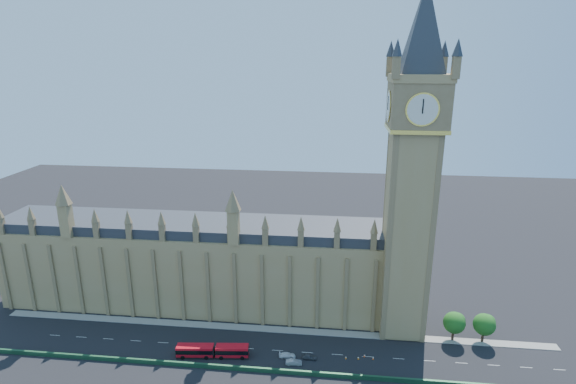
# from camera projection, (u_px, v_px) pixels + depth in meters

# --- Properties ---
(ground) EXTENTS (400.00, 400.00, 0.00)m
(ground) POSITION_uv_depth(u_px,v_px,m) (263.00, 349.00, 121.41)
(ground) COLOR black
(ground) RESTS_ON ground
(palace_westminster) EXTENTS (120.00, 20.00, 28.00)m
(palace_westminster) POSITION_uv_depth(u_px,v_px,m) (195.00, 263.00, 141.00)
(palace_westminster) COLOR #A3844E
(palace_westminster) RESTS_ON ground
(elizabeth_tower) EXTENTS (20.59, 20.59, 105.00)m
(elizabeth_tower) POSITION_uv_depth(u_px,v_px,m) (414.00, 144.00, 115.19)
(elizabeth_tower) COLOR #A3844E
(elizabeth_tower) RESTS_ON ground
(bridge_parapet) EXTENTS (160.00, 0.60, 1.20)m
(bridge_parapet) POSITION_uv_depth(u_px,v_px,m) (257.00, 370.00, 112.67)
(bridge_parapet) COLOR #1E4C2D
(bridge_parapet) RESTS_ON ground
(kerb_north) EXTENTS (160.00, 3.00, 0.16)m
(kerb_north) POSITION_uv_depth(u_px,v_px,m) (268.00, 329.00, 130.44)
(kerb_north) COLOR gray
(kerb_north) RESTS_ON ground
(tree_east_near) EXTENTS (6.00, 6.00, 8.50)m
(tree_east_near) POSITION_uv_depth(u_px,v_px,m) (455.00, 322.00, 123.99)
(tree_east_near) COLOR #382619
(tree_east_near) RESTS_ON ground
(tree_east_far) EXTENTS (6.00, 6.00, 8.50)m
(tree_east_far) POSITION_uv_depth(u_px,v_px,m) (485.00, 324.00, 123.16)
(tree_east_far) COLOR #382619
(tree_east_far) RESTS_ON ground
(red_bus) EXTENTS (19.15, 4.60, 3.23)m
(red_bus) POSITION_uv_depth(u_px,v_px,m) (213.00, 351.00, 118.13)
(red_bus) COLOR red
(red_bus) RESTS_ON ground
(car_grey) EXTENTS (3.80, 1.69, 1.27)m
(car_grey) POSITION_uv_depth(u_px,v_px,m) (309.00, 357.00, 117.37)
(car_grey) COLOR #45484D
(car_grey) RESTS_ON ground
(car_silver) EXTENTS (4.28, 1.81, 1.37)m
(car_silver) POSITION_uv_depth(u_px,v_px,m) (294.00, 362.00, 115.29)
(car_silver) COLOR #93959A
(car_silver) RESTS_ON ground
(car_white) EXTENTS (4.48, 2.11, 1.26)m
(car_white) POSITION_uv_depth(u_px,v_px,m) (287.00, 355.00, 118.05)
(car_white) COLOR white
(car_white) RESTS_ON ground
(cone_a) EXTENTS (0.47, 0.47, 0.70)m
(cone_a) POSITION_uv_depth(u_px,v_px,m) (346.00, 358.00, 117.55)
(cone_a) COLOR black
(cone_a) RESTS_ON ground
(cone_b) EXTENTS (0.60, 0.60, 0.73)m
(cone_b) POSITION_uv_depth(u_px,v_px,m) (365.00, 356.00, 118.32)
(cone_b) COLOR black
(cone_b) RESTS_ON ground
(cone_c) EXTENTS (0.58, 0.58, 0.71)m
(cone_c) POSITION_uv_depth(u_px,v_px,m) (373.00, 358.00, 117.32)
(cone_c) COLOR black
(cone_c) RESTS_ON ground
(cone_d) EXTENTS (0.54, 0.54, 0.77)m
(cone_d) POSITION_uv_depth(u_px,v_px,m) (358.00, 358.00, 117.36)
(cone_d) COLOR black
(cone_d) RESTS_ON ground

